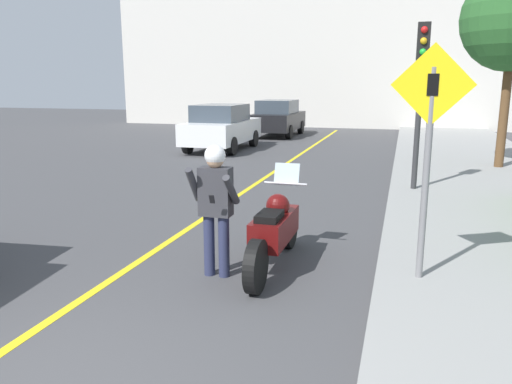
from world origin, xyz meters
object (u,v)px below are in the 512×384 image
motorcycle (275,230)px  parked_car_white (222,127)px  traffic_light (421,75)px  parked_car_black (278,118)px  person_biker (215,197)px  crossing_sign (429,141)px

motorcycle → parked_car_white: 12.28m
motorcycle → traffic_light: bearing=70.2°
parked_car_white → parked_car_black: 5.60m
person_biker → parked_car_black: bearing=101.5°
motorcycle → parked_car_white: (-4.91, 11.24, 0.34)m
person_biker → crossing_sign: crossing_sign is taller
motorcycle → crossing_sign: size_ratio=0.89×
motorcycle → parked_car_white: parked_car_white is taller
motorcycle → person_biker: person_biker is taller
person_biker → parked_car_white: (-4.28, 11.76, -0.18)m
motorcycle → person_biker: (-0.64, -0.52, 0.52)m
motorcycle → person_biker: bearing=-140.9°
person_biker → traffic_light: size_ratio=0.48×
crossing_sign → traffic_light: 5.44m
motorcycle → parked_car_black: (-4.16, 16.79, 0.34)m
parked_car_white → parked_car_black: same height
crossing_sign → traffic_light: traffic_light is taller
person_biker → crossing_sign: bearing=6.6°
motorcycle → traffic_light: (1.85, 5.14, 2.09)m
person_biker → traffic_light: bearing=66.3°
motorcycle → person_biker: 0.97m
parked_car_black → motorcycle: bearing=-76.1°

